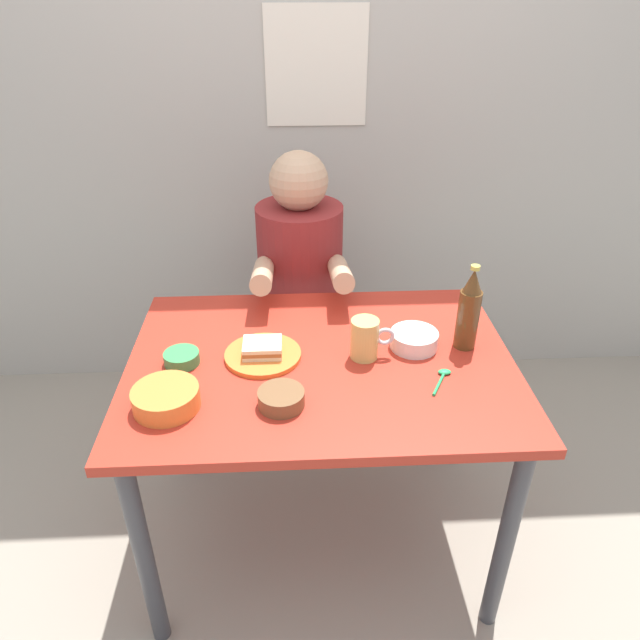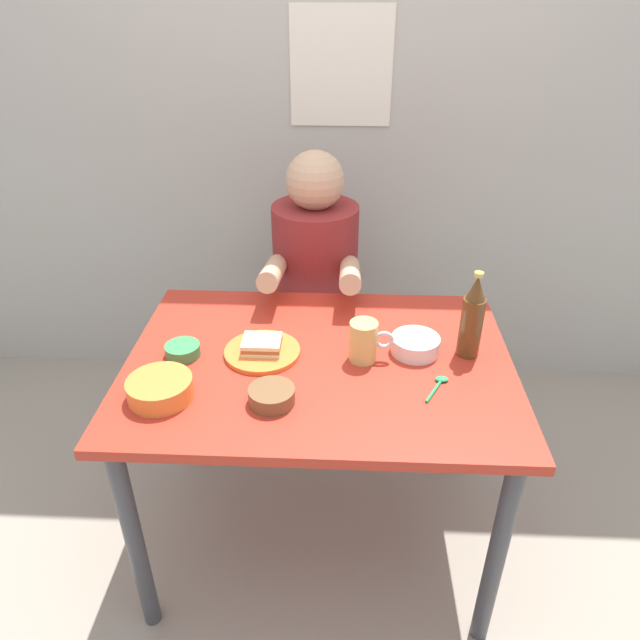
{
  "view_description": "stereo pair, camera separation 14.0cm",
  "coord_description": "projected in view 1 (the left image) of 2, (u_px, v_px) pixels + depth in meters",
  "views": [
    {
      "loc": [
        -0.07,
        -1.36,
        1.68
      ],
      "look_at": [
        0.0,
        0.05,
        0.84
      ],
      "focal_mm": 32.49,
      "sensor_mm": 36.0,
      "label": 1
    },
    {
      "loc": [
        0.07,
        -1.36,
        1.68
      ],
      "look_at": [
        0.0,
        0.05,
        0.84
      ],
      "focal_mm": 32.49,
      "sensor_mm": 36.0,
      "label": 2
    }
  ],
  "objects": [
    {
      "name": "wall_back",
      "position": [
        307.0,
        89.0,
        2.27
      ],
      "size": [
        4.4,
        0.09,
        2.6
      ],
      "color": "#ADA89E",
      "rests_on": "ground"
    },
    {
      "name": "beer_bottle",
      "position": [
        469.0,
        311.0,
        1.65
      ],
      "size": [
        0.06,
        0.06,
        0.26
      ],
      "color": "#593819",
      "rests_on": "dining_table"
    },
    {
      "name": "beer_mug",
      "position": [
        365.0,
        339.0,
        1.64
      ],
      "size": [
        0.13,
        0.08,
        0.12
      ],
      "color": "#D1BC66",
      "rests_on": "dining_table"
    },
    {
      "name": "stool",
      "position": [
        302.0,
        351.0,
        2.39
      ],
      "size": [
        0.34,
        0.34,
        0.45
      ],
      "color": "#4C4C51",
      "rests_on": "ground"
    },
    {
      "name": "condiment_bowl_brown",
      "position": [
        281.0,
        398.0,
        1.47
      ],
      "size": [
        0.12,
        0.12,
        0.04
      ],
      "color": "brown",
      "rests_on": "dining_table"
    },
    {
      "name": "ground_plane",
      "position": [
        321.0,
        532.0,
        2.03
      ],
      "size": [
        6.0,
        6.0,
        0.0
      ],
      "primitive_type": "plane",
      "color": "gray"
    },
    {
      "name": "dining_table",
      "position": [
        321.0,
        385.0,
        1.7
      ],
      "size": [
        1.1,
        0.8,
        0.74
      ],
      "color": "#B72D1E",
      "rests_on": "ground"
    },
    {
      "name": "dip_bowl_green",
      "position": [
        182.0,
        356.0,
        1.63
      ],
      "size": [
        0.1,
        0.1,
        0.03
      ],
      "color": "#388C4C",
      "rests_on": "dining_table"
    },
    {
      "name": "plate_orange",
      "position": [
        263.0,
        355.0,
        1.66
      ],
      "size": [
        0.22,
        0.22,
        0.01
      ],
      "primitive_type": "cylinder",
      "color": "orange",
      "rests_on": "dining_table"
    },
    {
      "name": "soup_bowl_orange",
      "position": [
        166.0,
        397.0,
        1.46
      ],
      "size": [
        0.17,
        0.17,
        0.05
      ],
      "color": "orange",
      "rests_on": "dining_table"
    },
    {
      "name": "person_seated",
      "position": [
        300.0,
        260.0,
        2.17
      ],
      "size": [
        0.33,
        0.56,
        0.72
      ],
      "color": "maroon",
      "rests_on": "stool"
    },
    {
      "name": "sandwich",
      "position": [
        262.0,
        348.0,
        1.65
      ],
      "size": [
        0.11,
        0.09,
        0.04
      ],
      "color": "beige",
      "rests_on": "plate_orange"
    },
    {
      "name": "rice_bowl_white",
      "position": [
        414.0,
        339.0,
        1.7
      ],
      "size": [
        0.14,
        0.14,
        0.05
      ],
      "color": "silver",
      "rests_on": "dining_table"
    },
    {
      "name": "spoon",
      "position": [
        442.0,
        376.0,
        1.57
      ],
      "size": [
        0.07,
        0.11,
        0.01
      ],
      "color": "#26A559",
      "rests_on": "dining_table"
    }
  ]
}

